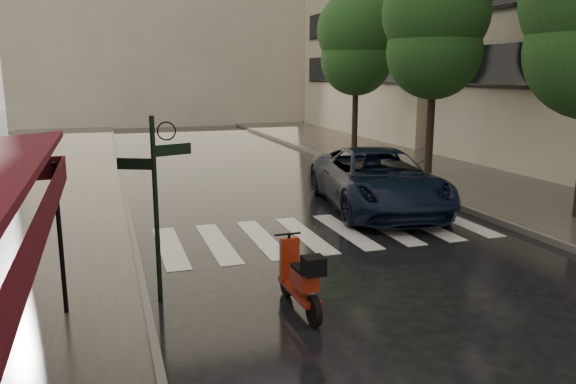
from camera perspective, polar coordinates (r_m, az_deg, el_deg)
ground at (r=7.35m, az=-0.50°, el=-18.65°), size 120.00×120.00×0.00m
sidewalk_near at (r=18.58m, az=-25.73°, el=-0.70°), size 6.00×60.00×0.12m
sidewalk_far at (r=22.06m, az=15.66°, el=1.86°), size 5.50×60.00×0.12m
curb_near at (r=18.40m, az=-16.31°, el=-0.06°), size 0.12×60.00×0.16m
curb_far at (r=20.64m, az=9.17°, el=1.53°), size 0.12×60.00×0.16m
crosswalk at (r=13.51m, az=3.84°, el=-4.15°), size 7.85×3.20×0.01m
signpost at (r=9.26m, az=-13.29°, el=-0.28°), size 1.17×0.29×3.10m
tree_mid at (r=21.42m, az=14.78°, el=16.50°), size 3.80×3.80×8.34m
tree_far at (r=27.65m, az=7.01°, el=15.38°), size 3.80×3.80×8.16m
scooter at (r=9.02m, az=1.30°, el=-8.95°), size 0.46×1.72×1.13m
parked_car at (r=15.88m, az=9.08°, el=1.25°), size 3.70×6.42×1.68m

